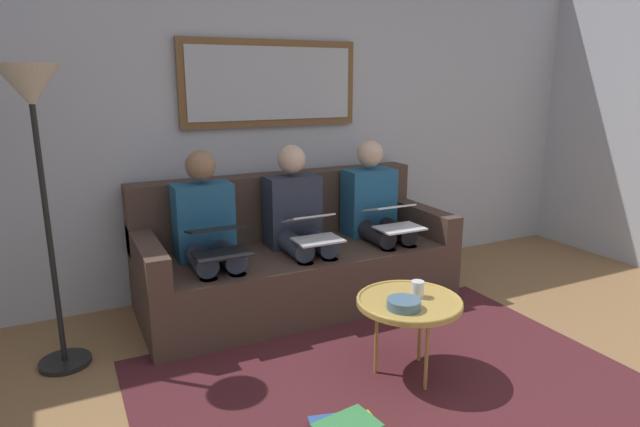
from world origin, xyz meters
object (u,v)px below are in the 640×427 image
object	(u,v)px
coffee_table	(409,303)
laptop_silver	(312,227)
couch	(294,259)
framed_mirror	(271,83)
person_left	(376,212)
laptop_black	(218,240)
laptop_white	(394,216)
bowl	(404,304)
cup	(418,289)
person_middle	(298,222)
standing_lamp	(34,122)
person_right	(208,233)

from	to	relation	value
coffee_table	laptop_silver	xyz separation A→B (m)	(0.13, -0.91, 0.20)
couch	framed_mirror	distance (m)	1.30
person_left	laptop_black	distance (m)	1.30
coffee_table	laptop_white	distance (m)	1.06
person_left	laptop_black	world-z (taller)	person_left
bowl	laptop_black	xyz separation A→B (m)	(0.69, -0.98, 0.17)
cup	person_middle	world-z (taller)	person_middle
couch	standing_lamp	size ratio (longest dim) A/B	1.33
laptop_white	person_right	bearing A→B (deg)	-10.58
person_left	person_middle	xyz separation A→B (m)	(0.64, 0.00, 0.00)
laptop_white	person_right	distance (m)	1.30
framed_mirror	cup	world-z (taller)	framed_mirror
laptop_white	person_middle	bearing A→B (deg)	-20.48
person_right	laptop_black	xyz separation A→B (m)	(0.00, 0.24, 0.02)
cup	laptop_silver	distance (m)	0.93
person_left	laptop_silver	world-z (taller)	person_left
laptop_white	laptop_black	bearing A→B (deg)	0.17
laptop_white	laptop_black	world-z (taller)	laptop_white
cup	bowl	distance (m)	0.18
couch	laptop_silver	bearing A→B (deg)	90.00
person_left	person_right	world-z (taller)	same
framed_mirror	person_left	distance (m)	1.23
laptop_black	standing_lamp	bearing A→B (deg)	-2.77
cup	framed_mirror	bearing A→B (deg)	-82.82
standing_lamp	cup	bearing A→B (deg)	151.97
bowl	person_right	distance (m)	1.41
coffee_table	standing_lamp	size ratio (longest dim) A/B	0.34
coffee_table	person_left	world-z (taller)	person_left
laptop_silver	standing_lamp	xyz separation A→B (m)	(1.55, -0.04, 0.74)
bowl	framed_mirror	bearing A→B (deg)	-88.42
bowl	person_right	world-z (taller)	person_right
person_left	coffee_table	bearing A→B (deg)	66.26
standing_lamp	laptop_white	bearing A→B (deg)	178.95
person_left	standing_lamp	world-z (taller)	standing_lamp
framed_mirror	person_left	size ratio (longest dim) A/B	1.19
laptop_silver	bowl	bearing A→B (deg)	92.69
person_middle	framed_mirror	bearing A→B (deg)	-90.00
couch	bowl	distance (m)	1.30
person_left	laptop_white	size ratio (longest dim) A/B	3.08
cup	person_right	world-z (taller)	person_right
person_left	person_middle	world-z (taller)	same
coffee_table	standing_lamp	world-z (taller)	standing_lamp
couch	person_left	xyz separation A→B (m)	(-0.64, 0.07, 0.30)
person_left	bowl	bearing A→B (deg)	64.12
bowl	laptop_white	world-z (taller)	laptop_white
couch	laptop_silver	xyz separation A→B (m)	(0.00, 0.31, 0.32)
person_middle	standing_lamp	size ratio (longest dim) A/B	0.69
person_left	laptop_silver	distance (m)	0.68
framed_mirror	couch	bearing A→B (deg)	90.00
cup	coffee_table	bearing A→B (deg)	15.76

